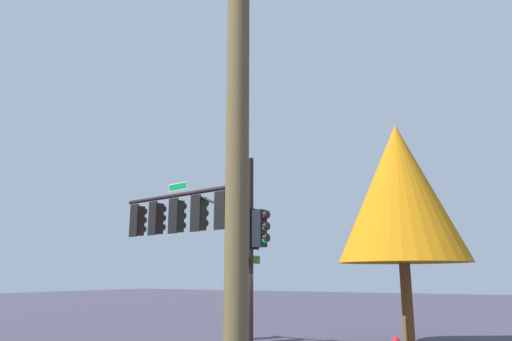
{
  "coord_description": "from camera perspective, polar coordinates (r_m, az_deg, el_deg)",
  "views": [
    {
      "loc": [
        -7.21,
        12.23,
        2.44
      ],
      "look_at": [
        -0.04,
        -0.3,
        5.69
      ],
      "focal_mm": 32.94,
      "sensor_mm": 36.0,
      "label": 1
    }
  ],
  "objects": [
    {
      "name": "tree_near",
      "position": [
        17.95,
        17.03,
        -2.51
      ],
      "size": [
        4.6,
        4.6,
        8.01
      ],
      "color": "brown",
      "rests_on": "ground_plane"
    },
    {
      "name": "utility_pole",
      "position": [
        5.65,
        -2.26,
        4.73
      ],
      "size": [
        0.81,
        1.7,
        7.98
      ],
      "color": "brown",
      "rests_on": "ground_plane"
    },
    {
      "name": "signal_pole_assembly",
      "position": [
        15.84,
        -6.96,
        -6.35
      ],
      "size": [
        6.67,
        1.69,
        6.02
      ],
      "color": "black",
      "rests_on": "ground_plane"
    }
  ]
}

